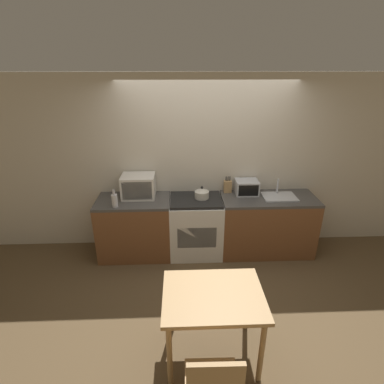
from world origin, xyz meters
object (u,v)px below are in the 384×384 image
(stove_range, at_px, (196,226))
(microwave, at_px, (138,186))
(toaster_oven, at_px, (247,187))
(bottle, at_px, (115,200))
(kettle, at_px, (202,193))
(dining_table, at_px, (213,303))

(stove_range, distance_m, microwave, 1.04)
(toaster_oven, bearing_deg, bottle, -169.05)
(kettle, relative_size, toaster_oven, 0.62)
(kettle, bearing_deg, microwave, 174.94)
(microwave, bearing_deg, dining_table, -64.72)
(bottle, bearing_deg, microwave, 48.12)
(dining_table, bearing_deg, stove_range, 92.13)
(stove_range, height_order, bottle, bottle)
(stove_range, relative_size, toaster_oven, 2.71)
(kettle, bearing_deg, dining_table, -90.62)
(stove_range, xyz_separation_m, toaster_oven, (0.76, 0.15, 0.56))
(microwave, xyz_separation_m, dining_table, (0.89, -1.89, -0.41))
(stove_range, relative_size, kettle, 4.34)
(stove_range, bearing_deg, kettle, 17.78)
(kettle, relative_size, microwave, 0.44)
(bottle, height_order, toaster_oven, bottle)
(microwave, bearing_deg, kettle, -5.06)
(microwave, xyz_separation_m, toaster_oven, (1.59, 0.04, -0.06))
(stove_range, distance_m, toaster_oven, 0.96)
(bottle, relative_size, toaster_oven, 0.74)
(kettle, xyz_separation_m, microwave, (-0.91, 0.08, 0.09))
(stove_range, relative_size, dining_table, 0.97)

